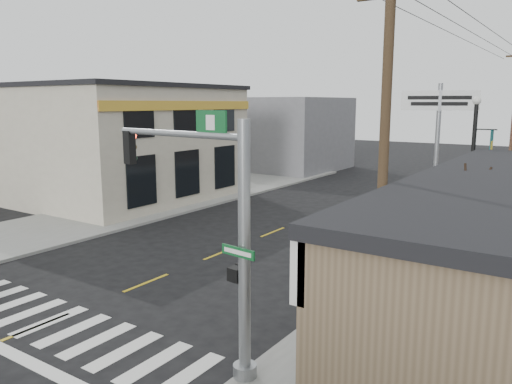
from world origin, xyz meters
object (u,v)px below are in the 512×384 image
Objects in this scene: lamp_post at (474,164)px; dance_center_sign at (438,122)px; traffic_signal_pole at (218,220)px; bare_tree at (497,181)px; guide_sign at (387,224)px; utility_pole_near at (383,167)px; fire_hydrant at (395,307)px.

dance_center_sign reaches higher than lamp_post.
traffic_signal_pole is 1.14× the size of bare_tree.
guide_sign is at bearing -110.49° from dance_center_sign.
lamp_post is (2.73, 12.37, 0.13)m from traffic_signal_pole.
utility_pole_near is (-0.14, -9.73, 0.90)m from lamp_post.
fire_hydrant is (1.66, -3.93, -1.25)m from guide_sign.
lamp_post is 0.70× the size of utility_pole_near.
traffic_signal_pole is 12.67m from lamp_post.
bare_tree is (4.53, 5.38, 0.53)m from traffic_signal_pole.
dance_center_sign is at bearing 98.82° from utility_pole_near.
fire_hydrant is 4.17m from bare_tree.
bare_tree is at bearing 56.78° from traffic_signal_pole.
bare_tree is 3.39m from utility_pole_near.
traffic_signal_pole is 7.05m from bare_tree.
traffic_signal_pole is 0.66× the size of utility_pole_near.
guide_sign is at bearing 91.70° from traffic_signal_pole.
utility_pole_near reaches higher than bare_tree.
dance_center_sign is (0.97, 13.77, 1.62)m from traffic_signal_pole.
lamp_post is 9.77m from utility_pole_near.
traffic_signal_pole is at bearing -130.12° from bare_tree.
lamp_post reaches higher than fire_hydrant.
traffic_signal_pole is 0.93× the size of lamp_post.
fire_hydrant is at bearing 68.84° from traffic_signal_pole.
dance_center_sign is at bearing 62.98° from guide_sign.
guide_sign is 6.26m from dance_center_sign.
bare_tree is (1.80, -7.00, 0.40)m from lamp_post.
traffic_signal_pole is 13.90m from dance_center_sign.
utility_pole_near is (0.16, -1.91, 4.00)m from fire_hydrant.
traffic_signal_pole is at bearing -133.94° from utility_pole_near.
lamp_post reaches higher than traffic_signal_pole.
dance_center_sign is 9.19m from bare_tree.
bare_tree is at bearing 55.22° from utility_pole_near.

